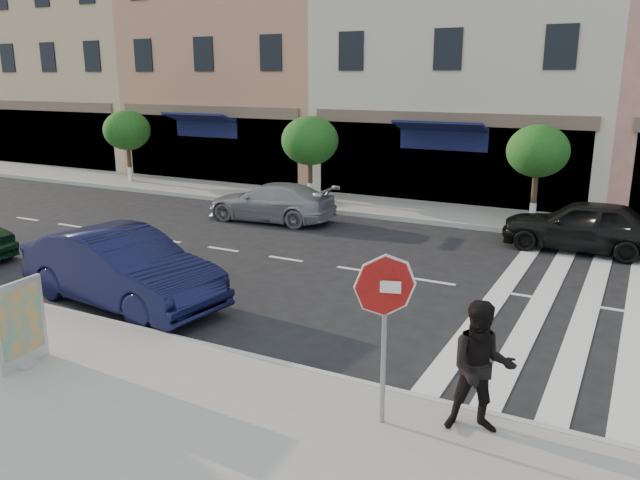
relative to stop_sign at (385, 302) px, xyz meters
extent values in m
plane|color=black|center=(-3.32, 2.41, -1.85)|extent=(120.00, 120.00, 0.00)
cube|color=gray|center=(-3.32, -1.34, -1.78)|extent=(60.00, 4.50, 0.15)
cube|color=gray|center=(-3.32, 13.41, -1.78)|extent=(60.00, 3.00, 0.15)
cube|color=tan|center=(-25.32, 19.41, 4.15)|extent=(12.00, 9.00, 12.00)
cube|color=tan|center=(-14.32, 19.41, 5.15)|extent=(10.00, 9.00, 14.00)
cube|color=beige|center=(-3.82, 19.41, 3.65)|extent=(11.00, 9.00, 11.00)
cylinder|color=#473323|center=(-17.32, 13.21, -0.88)|extent=(0.18, 0.18, 1.65)
cylinder|color=silver|center=(-17.32, 13.21, -1.40)|extent=(0.20, 0.20, 0.60)
ellipsoid|color=#164E17|center=(-17.32, 13.21, 0.50)|extent=(2.00, 2.00, 1.70)
cylinder|color=#473323|center=(-8.32, 13.21, -0.91)|extent=(0.18, 0.18, 1.60)
cylinder|color=silver|center=(-8.32, 13.21, -1.40)|extent=(0.20, 0.20, 0.60)
ellipsoid|color=#164E17|center=(-8.32, 13.21, 0.47)|extent=(2.10, 2.10, 1.79)
cylinder|color=#473323|center=(-0.32, 13.21, -0.85)|extent=(0.18, 0.18, 1.71)
cylinder|color=silver|center=(-0.32, 13.21, -1.40)|extent=(0.20, 0.20, 0.60)
ellipsoid|color=#164E17|center=(-0.32, 13.21, 0.52)|extent=(1.90, 1.90, 1.62)
cylinder|color=gray|center=(0.00, 0.02, -0.65)|extent=(0.08, 0.08, 2.11)
cylinder|color=white|center=(0.00, 0.01, 0.21)|extent=(0.79, 0.25, 0.82)
cylinder|color=#9E1411|center=(0.00, -0.01, 0.21)|extent=(0.74, 0.25, 0.77)
cube|color=white|center=(0.00, -0.04, 0.21)|extent=(0.42, 0.14, 0.15)
imported|color=black|center=(1.17, 0.41, -0.82)|extent=(1.04, 0.93, 1.76)
cube|color=beige|center=(-5.65, -1.07, -1.68)|extent=(0.34, 0.34, 0.04)
cube|color=beige|center=(-5.65, -1.07, -1.00)|extent=(0.12, 0.92, 1.40)
cube|color=#D88C3F|center=(-5.61, -1.07, -0.95)|extent=(0.07, 0.75, 1.08)
imported|color=black|center=(-6.60, 2.01, -1.07)|extent=(4.90, 2.21, 1.56)
imported|color=gray|center=(-8.02, 10.01, -1.23)|extent=(4.40, 2.01, 1.25)
imported|color=black|center=(1.38, 10.84, -1.14)|extent=(4.18, 1.69, 1.42)
camera|label=1|loc=(2.73, -6.91, 2.74)|focal=35.00mm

